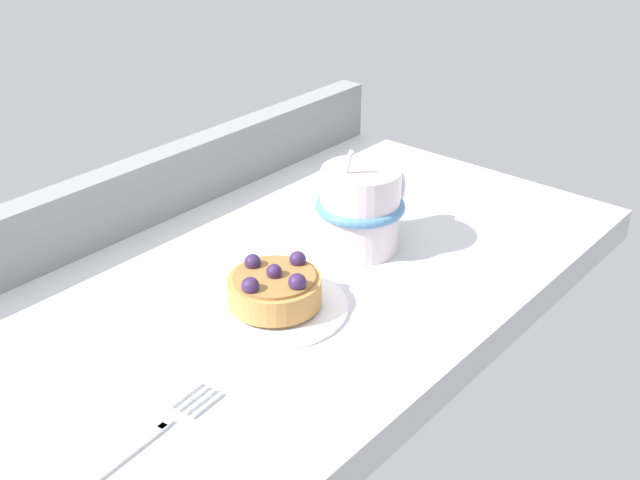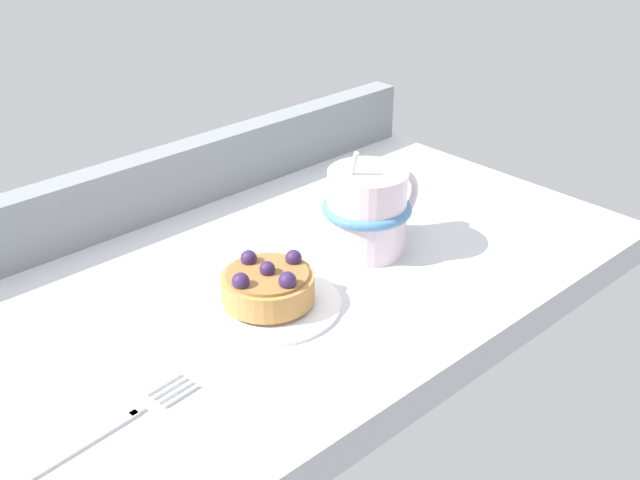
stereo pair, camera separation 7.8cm
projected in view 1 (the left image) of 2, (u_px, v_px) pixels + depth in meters
The scene contains 6 objects.
ground_plane at pixel (282, 290), 81.10cm from camera, with size 74.10×42.60×3.62cm, color silver.
window_rail_back at pixel (152, 188), 89.68cm from camera, with size 72.62×3.24×7.43cm, color gray.
dessert_plate at pixel (275, 305), 74.56cm from camera, with size 13.70×13.70×0.78cm.
raspberry_tart at pixel (275, 288), 73.63cm from camera, with size 8.71×8.71×4.08cm.
coffee_mug at pixel (361, 208), 83.25cm from camera, with size 12.65×9.39×11.60cm.
dessert_fork at pixel (137, 445), 58.24cm from camera, with size 16.78×3.07×0.60cm.
Camera 1 is at (-50.24, -47.54, 41.01)cm, focal length 44.96 mm.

